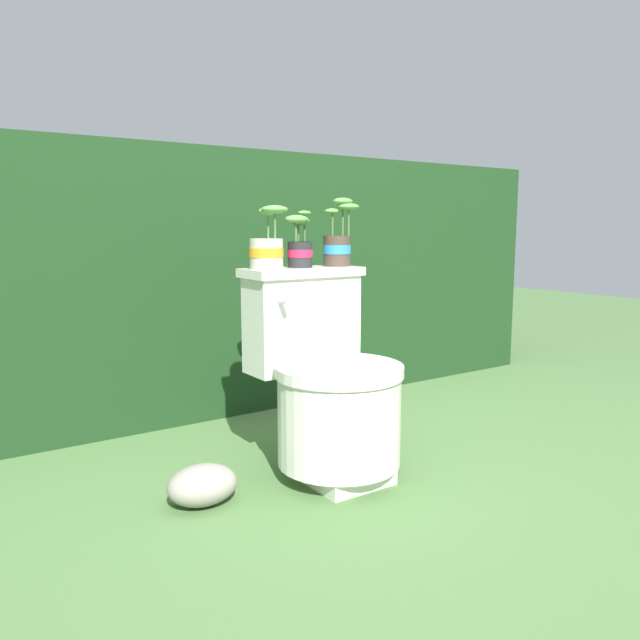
% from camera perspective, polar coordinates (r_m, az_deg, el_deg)
% --- Properties ---
extents(ground_plane, '(12.00, 12.00, 0.00)m').
position_cam_1_polar(ground_plane, '(2.13, 2.85, -14.45)').
color(ground_plane, '#4C703D').
extents(hedge_backdrop, '(3.75, 0.85, 1.16)m').
position_cam_1_polar(hedge_backdrop, '(3.10, -11.63, 3.70)').
color(hedge_backdrop, '#193819').
rests_on(hedge_backdrop, ground).
extents(toilet, '(0.42, 0.52, 0.69)m').
position_cam_1_polar(toilet, '(2.11, 0.75, -6.27)').
color(toilet, silver).
rests_on(toilet, ground).
extents(potted_plant_left, '(0.14, 0.11, 0.21)m').
position_cam_1_polar(potted_plant_left, '(2.10, -4.85, 6.67)').
color(potted_plant_left, beige).
rests_on(potted_plant_left, toilet).
extents(potted_plant_midleft, '(0.11, 0.09, 0.20)m').
position_cam_1_polar(potted_plant_midleft, '(2.19, -1.90, 7.02)').
color(potted_plant_midleft, '#262628').
rests_on(potted_plant_midleft, toilet).
extents(potted_plant_middle, '(0.13, 0.10, 0.24)m').
position_cam_1_polar(potted_plant_middle, '(2.27, 1.65, 7.13)').
color(potted_plant_middle, '#47382D').
rests_on(potted_plant_middle, toilet).
extents(garden_stone, '(0.22, 0.17, 0.12)m').
position_cam_1_polar(garden_stone, '(1.98, -10.69, -14.60)').
color(garden_stone, gray).
rests_on(garden_stone, ground).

